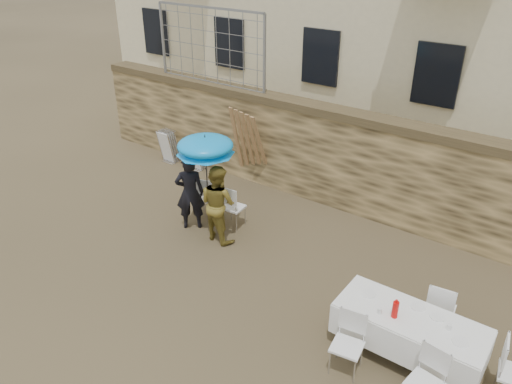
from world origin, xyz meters
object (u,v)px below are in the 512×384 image
Objects in this scene: umbrella at (205,149)px; couple_chair_right at (234,206)px; soda_bottle at (395,310)px; woman_dress at (218,203)px; chair_stack_right at (197,152)px; man_suit at (190,193)px; banquet_table at (411,319)px; couple_chair_left at (208,197)px; table_chair_back at (440,307)px; table_chair_front_right at (425,383)px; chair_stack_left at (172,144)px; table_chair_front_left at (347,345)px.

umbrella is 1.48m from couple_chair_right.
couple_chair_right is 4.44m from soda_bottle.
couple_chair_right is (-0.05, 0.55, -0.33)m from woman_dress.
man_suit is at bearing -50.41° from chair_stack_right.
soda_bottle is at bearing -26.03° from chair_stack_right.
umbrella is at bearing 168.20° from banquet_table.
woman_dress is at bearing 139.51° from man_suit.
table_chair_back is (5.23, -0.62, 0.00)m from couple_chair_left.
table_chair_front_right is (5.53, -2.17, 0.00)m from couple_chair_left.
couple_chair_left is at bearing 167.03° from table_chair_front_right.
couple_chair_right is 3.86m from chair_stack_left.
table_chair_front_left is 1.00× the size of table_chair_front_right.
couple_chair_right is 4.57m from table_chair_back.
couple_chair_left is 1.04× the size of chair_stack_left.
couple_chair_left is at bearing 164.26° from banquet_table.
banquet_table is (4.33, -1.42, 0.25)m from couple_chair_right.
couple_chair_left reaches higher than banquet_table.
table_chair_back is 8.32m from chair_stack_left.
couple_chair_right is at bearing 159.22° from soda_bottle.
man_suit is 1.69× the size of table_chair_front_right.
table_chair_back is (0.40, 0.95, -0.43)m from soda_bottle.
table_chair_back is 1.04× the size of chair_stack_right.
man_suit is 1.69× the size of table_chair_back.
couple_chair_right is at bearing 164.26° from table_chair_front_right.
table_chair_front_left reaches higher than banquet_table.
table_chair_front_left is (-0.60, -0.75, -0.25)m from banquet_table.
couple_chair_right is 5.29m from table_chair_front_right.
couple_chair_left and table_chair_front_right have the same top height.
chair_stack_left is at bearing -30.99° from couple_chair_right.
couple_chair_right reaches higher than banquet_table.
chair_stack_right is at bearing 160.80° from table_chair_front_right.
chair_stack_left is 1.00× the size of chair_stack_right.
table_chair_front_left reaches higher than chair_stack_left.
umbrella is 5.03m from table_chair_back.
banquet_table is 2.28× the size of chair_stack_left.
chair_stack_left is (-7.79, 3.12, -0.27)m from banquet_table.
banquet_table is at bearing 129.72° from man_suit.
couple_chair_left is 5.23m from banquet_table.
couple_chair_right is at bearing 158.61° from couple_chair_left.
couple_chair_right is (0.70, 0.00, 0.00)m from couple_chair_left.
banquet_table is (4.63, -0.97, -1.13)m from umbrella.
banquet_table is (4.28, -0.87, -0.08)m from woman_dress.
table_chair_front_right is (4.83, -2.17, 0.00)m from couple_chair_right.
chair_stack_right is at bearing -63.81° from couple_chair_left.
man_suit reaches higher than chair_stack_right.
umbrella is at bearing 110.24° from couple_chair_left.
couple_chair_left is 5.94m from table_chair_front_right.
man_suit is 0.75m from woman_dress.
chair_stack_right is at bearing 155.65° from banquet_table.
table_chair_front_left is at bearing -123.69° from soda_bottle.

